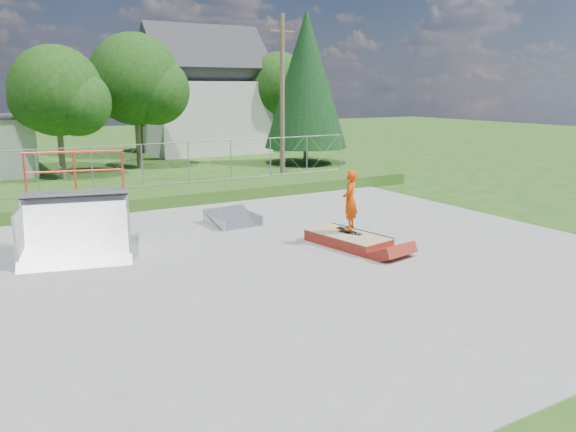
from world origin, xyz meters
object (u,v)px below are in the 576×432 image
Objects in this scene: grind_box at (348,240)px; skater at (350,203)px; quarter_pipe at (74,208)px; flat_bank_ramp at (233,218)px.

grind_box is 1.10m from skater.
quarter_pipe is at bearing 148.86° from grind_box.
skater is at bearing 22.30° from grind_box.
skater reaches higher than flat_bank_ramp.
quarter_pipe is 1.74× the size of flat_bank_ramp.
quarter_pipe is 7.61m from skater.
skater is (1.89, -3.99, 1.05)m from flat_bank_ramp.
quarter_pipe reaches higher than flat_bank_ramp.
quarter_pipe is at bearing -62.61° from skater.
grind_box is at bearing -69.08° from flat_bank_ramp.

